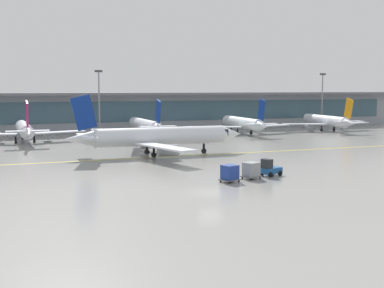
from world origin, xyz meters
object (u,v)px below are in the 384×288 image
gate_airplane_3 (145,125)px  taxiing_regional_jet (158,137)px  baggage_tug (270,169)px  apron_light_mast_2 (322,98)px  cargo_dolly_lead (251,170)px  apron_light_mast_1 (99,99)px  gate_airplane_5 (326,121)px  gate_airplane_2 (24,130)px  cargo_dolly_trailing (230,173)px  gate_airplane_4 (242,123)px

gate_airplane_3 → taxiing_regional_jet: size_ratio=0.87×
baggage_tug → apron_light_mast_2: 83.06m
cargo_dolly_lead → gate_airplane_3: bearing=71.3°
baggage_tug → apron_light_mast_1: (-9.83, 63.79, 7.23)m
apron_light_mast_1 → apron_light_mast_2: 61.81m
baggage_tug → cargo_dolly_lead: (-3.00, -0.94, 0.16)m
baggage_tug → apron_light_mast_1: apron_light_mast_1 is taller
gate_airplane_5 → apron_light_mast_1: 56.30m
gate_airplane_3 → taxiing_regional_jet: 30.56m
gate_airplane_2 → cargo_dolly_trailing: (20.73, -52.14, -1.50)m
gate_airplane_2 → apron_light_mast_1: apron_light_mast_1 is taller
cargo_dolly_lead → cargo_dolly_trailing: bearing=180.0°
taxiing_regional_jet → gate_airplane_2: bearing=124.6°
gate_airplane_4 → apron_light_mast_1: apron_light_mast_1 is taller
gate_airplane_5 → cargo_dolly_lead: 72.07m
gate_airplane_2 → cargo_dolly_lead: bearing=-156.9°
gate_airplane_2 → baggage_tug: 56.98m
baggage_tug → cargo_dolly_trailing: 6.51m
baggage_tug → cargo_dolly_lead: baggage_tug is taller
cargo_dolly_lead → apron_light_mast_2: apron_light_mast_2 is taller
gate_airplane_3 → cargo_dolly_lead: size_ratio=10.31×
taxiing_regional_jet → cargo_dolly_lead: taxiing_regional_jet is taller
gate_airplane_2 → apron_light_mast_1: bearing=-53.5°
gate_airplane_5 → apron_light_mast_1: size_ratio=1.73×
gate_airplane_2 → cargo_dolly_trailing: bearing=-160.3°
gate_airplane_5 → apron_light_mast_2: (6.89, 11.66, 5.55)m
gate_airplane_5 → gate_airplane_2: bearing=97.2°
gate_airplane_5 → gate_airplane_3: bearing=95.3°
gate_airplane_5 → taxiing_regional_jet: taxiing_regional_jet is taller
taxiing_regional_jet → apron_light_mast_2: bearing=34.5°
gate_airplane_4 → gate_airplane_5: (23.64, 0.86, 0.00)m
gate_airplane_4 → taxiing_regional_jet: 41.13m
cargo_dolly_lead → gate_airplane_2: bearing=97.6°
taxiing_regional_jet → baggage_tug: (7.46, -22.61, -2.03)m
gate_airplane_5 → baggage_tug: 69.39m
taxiing_regional_jet → baggage_tug: 23.90m
gate_airplane_2 → cargo_dolly_lead: size_ratio=10.32×
gate_airplane_3 → taxiing_regional_jet: (-5.66, -30.03, 0.38)m
gate_airplane_5 → baggage_tug: gate_airplane_5 is taller
gate_airplane_3 → gate_airplane_5: (46.89, 0.08, 0.00)m
gate_airplane_5 → cargo_dolly_lead: gate_airplane_5 is taller
gate_airplane_5 → apron_light_mast_1: apron_light_mast_1 is taller
gate_airplane_4 → gate_airplane_5: bearing=-85.7°
cargo_dolly_lead → apron_light_mast_1: bearing=78.6°
gate_airplane_3 → cargo_dolly_trailing: size_ratio=10.31×
gate_airplane_4 → cargo_dolly_trailing: size_ratio=10.33×
gate_airplane_4 → apron_light_mast_2: 33.46m
baggage_tug → apron_light_mast_1: size_ratio=0.20×
gate_airplane_4 → apron_light_mast_1: (-31.29, 11.92, 5.58)m
gate_airplane_3 → gate_airplane_4: size_ratio=1.00×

